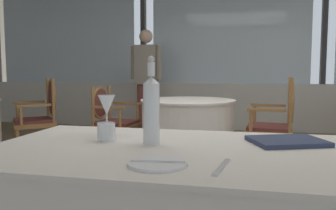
{
  "coord_description": "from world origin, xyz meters",
  "views": [
    {
      "loc": [
        0.33,
        -2.89,
        1.07
      ],
      "look_at": [
        0.02,
        -1.48,
        0.93
      ],
      "focal_mm": 37.87,
      "sensor_mm": 36.0,
      "label": 1
    }
  ],
  "objects": [
    {
      "name": "menu_book",
      "position": [
        0.51,
        -1.32,
        0.77
      ],
      "size": [
        0.36,
        0.32,
        0.02
      ],
      "primitive_type": "cube",
      "rotation": [
        0.0,
        0.0,
        0.37
      ],
      "color": "#2D3856",
      "rests_on": "foreground_table"
    },
    {
      "name": "water_tumbler",
      "position": [
        -0.28,
        -1.42,
        0.8
      ],
      "size": [
        0.08,
        0.08,
        0.08
      ],
      "primitive_type": "cylinder",
      "color": "white",
      "rests_on": "foreground_table"
    },
    {
      "name": "background_table_0",
      "position": [
        -0.3,
        0.94,
        0.38
      ],
      "size": [
        1.05,
        1.05,
        0.76
      ],
      "color": "white",
      "rests_on": "ground_plane"
    },
    {
      "name": "butter_knife",
      "position": [
        0.05,
        -1.78,
        0.77
      ],
      "size": [
        0.18,
        0.03,
        0.0
      ],
      "primitive_type": "cube",
      "rotation": [
        0.0,
        0.0,
        0.09
      ],
      "color": "silver",
      "rests_on": "foreground_table"
    },
    {
      "name": "window_wall_far",
      "position": [
        -0.0,
        3.66,
        1.16
      ],
      "size": [
        10.21,
        0.14,
        2.91
      ],
      "color": "silver",
      "rests_on": "ground_plane"
    },
    {
      "name": "dining_chair_0_1",
      "position": [
        -1.24,
        1.02,
        0.53
      ],
      "size": [
        0.51,
        0.57,
        0.89
      ],
      "rotation": [
        0.0,
        0.0,
        12.48
      ],
      "color": "olive",
      "rests_on": "ground_plane"
    },
    {
      "name": "wine_glass",
      "position": [
        -0.35,
        -1.26,
        0.9
      ],
      "size": [
        0.09,
        0.09,
        0.19
      ],
      "color": "white",
      "rests_on": "foreground_table"
    },
    {
      "name": "side_plate",
      "position": [
        0.05,
        -1.78,
        0.76
      ],
      "size": [
        0.2,
        0.2,
        0.01
      ],
      "primitive_type": "cylinder",
      "color": "white",
      "rests_on": "foreground_table"
    },
    {
      "name": "dining_chair_0_0",
      "position": [
        0.65,
        0.85,
        0.59
      ],
      "size": [
        0.51,
        0.57,
        1.01
      ],
      "rotation": [
        0.0,
        0.0,
        9.33
      ],
      "color": "olive",
      "rests_on": "ground_plane"
    },
    {
      "name": "ground_plane",
      "position": [
        0.0,
        0.0,
        0.0
      ],
      "size": [
        13.28,
        13.28,
        0.0
      ],
      "primitive_type": "plane",
      "color": "#756047"
    },
    {
      "name": "water_bottle",
      "position": [
        -0.06,
        -1.44,
        0.91
      ],
      "size": [
        0.07,
        0.07,
        0.37
      ],
      "color": "white",
      "rests_on": "foreground_table"
    },
    {
      "name": "dinner_fork",
      "position": [
        0.26,
        -1.76,
        0.76
      ],
      "size": [
        0.05,
        0.21,
        0.0
      ],
      "primitive_type": "cube",
      "rotation": [
        0.0,
        0.0,
        1.43
      ],
      "color": "silver",
      "rests_on": "foreground_table"
    },
    {
      "name": "dining_chair_2_1",
      "position": [
        -2.09,
        0.93,
        0.57
      ],
      "size": [
        0.65,
        0.66,
        0.98
      ],
      "rotation": [
        0.0,
        0.0,
        10.12
      ],
      "color": "olive",
      "rests_on": "ground_plane"
    },
    {
      "name": "diner_person_0",
      "position": [
        -1.3,
        2.78,
        1.01
      ],
      "size": [
        0.53,
        0.22,
        1.75
      ],
      "rotation": [
        0.0,
        0.0,
        4.71
      ],
      "color": "brown",
      "rests_on": "ground_plane"
    }
  ]
}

